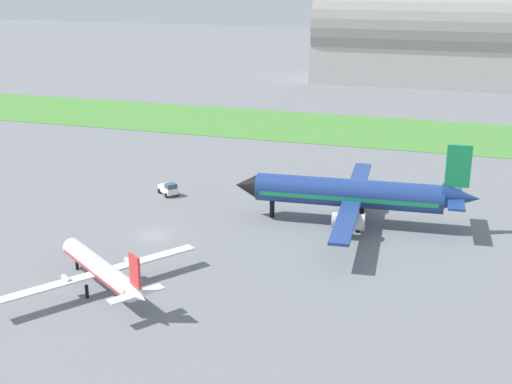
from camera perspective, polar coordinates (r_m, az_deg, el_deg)
name	(u,v)px	position (r m, az deg, el deg)	size (l,w,h in m)	color
ground_plane	(154,235)	(88.29, -8.51, -3.56)	(600.00, 600.00, 0.00)	slate
grass_taxiway_strip	(286,125)	(147.32, 2.52, 5.56)	(360.00, 28.00, 0.08)	#478438
airplane_midfield_jet	(353,194)	(90.65, 8.06, -0.16)	(32.02, 32.61, 11.52)	navy
airplane_foreground_turboprop	(101,269)	(73.91, -12.75, -6.26)	(16.82, 19.08, 6.71)	silver
pushback_tug_near_gate	(169,189)	(103.01, -7.27, 0.26)	(3.91, 3.70, 1.95)	white
hangar_distant	(415,37)	(205.76, 13.07, 12.42)	(56.49, 25.87, 28.90)	#BCB7B2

